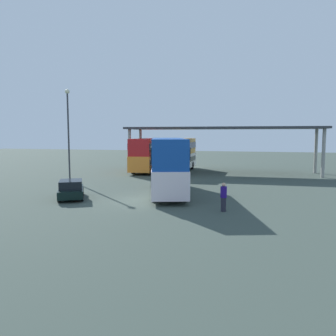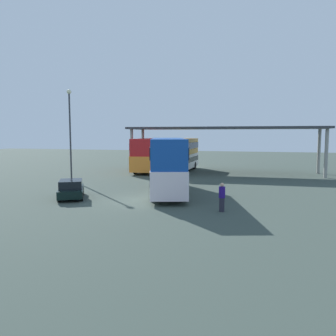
{
  "view_description": "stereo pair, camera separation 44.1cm",
  "coord_description": "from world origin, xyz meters",
  "px_view_note": "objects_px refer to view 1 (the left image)",
  "views": [
    {
      "loc": [
        7.67,
        -21.8,
        4.63
      ],
      "look_at": [
        1.34,
        3.3,
        2.0
      ],
      "focal_mm": 35.68,
      "sensor_mm": 36.0,
      "label": 1
    },
    {
      "loc": [
        8.1,
        -21.69,
        4.63
      ],
      "look_at": [
        1.34,
        3.3,
        2.0
      ],
      "focal_mm": 35.68,
      "sensor_mm": 36.0,
      "label": 2
    }
  ],
  "objects_px": {
    "double_decker_near_canopy": "(149,153)",
    "double_decker_mid_row": "(178,154)",
    "lamppost_tall": "(68,125)",
    "double_decker_main": "(168,163)",
    "pedestrian_waiting": "(224,197)",
    "parked_hatchback": "(71,189)"
  },
  "relations": [
    {
      "from": "double_decker_near_canopy",
      "to": "double_decker_mid_row",
      "type": "distance_m",
      "value": 3.72
    },
    {
      "from": "double_decker_mid_row",
      "to": "lamppost_tall",
      "type": "xyz_separation_m",
      "value": [
        -8.73,
        -10.65,
        3.31
      ]
    },
    {
      "from": "double_decker_main",
      "to": "double_decker_mid_row",
      "type": "xyz_separation_m",
      "value": [
        -2.52,
        15.14,
        -0.11
      ]
    },
    {
      "from": "double_decker_near_canopy",
      "to": "pedestrian_waiting",
      "type": "xyz_separation_m",
      "value": [
        10.97,
        -20.0,
        -1.38
      ]
    },
    {
      "from": "double_decker_main",
      "to": "double_decker_mid_row",
      "type": "height_order",
      "value": "double_decker_main"
    },
    {
      "from": "pedestrian_waiting",
      "to": "double_decker_mid_row",
      "type": "bearing_deg",
      "value": 124.14
    },
    {
      "from": "parked_hatchback",
      "to": "double_decker_mid_row",
      "type": "distance_m",
      "value": 19.37
    },
    {
      "from": "double_decker_main",
      "to": "parked_hatchback",
      "type": "height_order",
      "value": "double_decker_main"
    },
    {
      "from": "double_decker_main",
      "to": "pedestrian_waiting",
      "type": "relative_size",
      "value": 5.92
    },
    {
      "from": "double_decker_mid_row",
      "to": "pedestrian_waiting",
      "type": "relative_size",
      "value": 6.16
    },
    {
      "from": "double_decker_main",
      "to": "double_decker_near_canopy",
      "type": "height_order",
      "value": "double_decker_main"
    },
    {
      "from": "parked_hatchback",
      "to": "double_decker_near_canopy",
      "type": "bearing_deg",
      "value": -28.06
    },
    {
      "from": "double_decker_mid_row",
      "to": "double_decker_main",
      "type": "bearing_deg",
      "value": -169.59
    },
    {
      "from": "double_decker_mid_row",
      "to": "lamppost_tall",
      "type": "relative_size",
      "value": 1.19
    },
    {
      "from": "double_decker_main",
      "to": "parked_hatchback",
      "type": "xyz_separation_m",
      "value": [
        -6.25,
        -3.8,
        -1.68
      ]
    },
    {
      "from": "double_decker_main",
      "to": "parked_hatchback",
      "type": "relative_size",
      "value": 2.5
    },
    {
      "from": "double_decker_main",
      "to": "double_decker_mid_row",
      "type": "distance_m",
      "value": 15.35
    },
    {
      "from": "double_decker_mid_row",
      "to": "lamppost_tall",
      "type": "distance_m",
      "value": 14.16
    },
    {
      "from": "double_decker_main",
      "to": "double_decker_mid_row",
      "type": "relative_size",
      "value": 0.96
    },
    {
      "from": "double_decker_mid_row",
      "to": "pedestrian_waiting",
      "type": "xyz_separation_m",
      "value": [
        7.27,
        -20.31,
        -1.37
      ]
    },
    {
      "from": "pedestrian_waiting",
      "to": "lamppost_tall",
      "type": "bearing_deg",
      "value": 163.32
    },
    {
      "from": "double_decker_near_canopy",
      "to": "pedestrian_waiting",
      "type": "distance_m",
      "value": 22.85
    }
  ]
}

